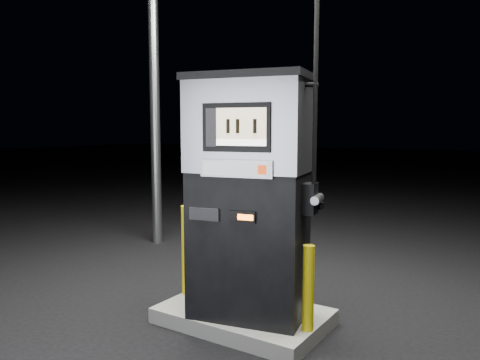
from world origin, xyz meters
The scene contains 5 objects.
ground centered at (0.00, 0.00, 0.00)m, with size 80.00×80.00×0.00m, color black.
pump_island centered at (0.00, 0.00, 0.07)m, with size 1.60×1.00×0.15m, color slate.
fuel_dispenser centered at (0.13, -0.10, 1.31)m, with size 1.31×0.89×4.70m.
bollard_left centered at (-0.74, 0.05, 0.63)m, with size 0.13×0.13×0.96m, color yellow.
bollard_right centered at (0.74, -0.11, 0.53)m, with size 0.10×0.10×0.77m, color yellow.
Camera 1 is at (2.39, -3.75, 1.93)m, focal length 35.00 mm.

